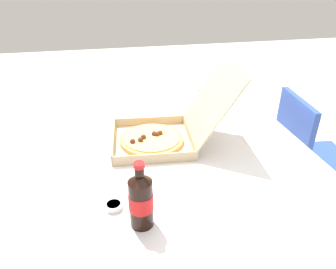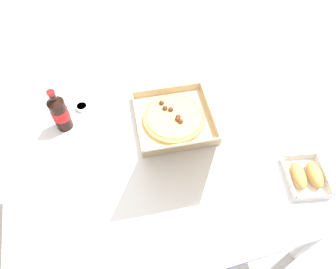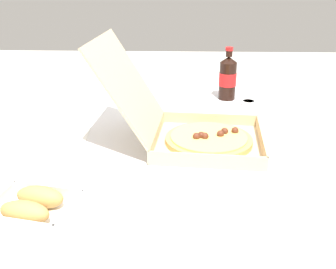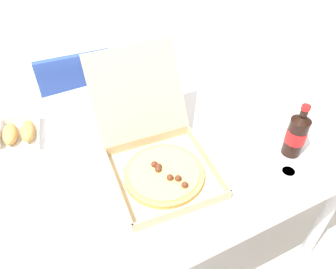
{
  "view_description": "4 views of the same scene",
  "coord_description": "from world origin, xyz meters",
  "views": [
    {
      "loc": [
        1.13,
        -0.34,
        1.43
      ],
      "look_at": [
        -0.06,
        -0.1,
        0.76
      ],
      "focal_mm": 33.34,
      "sensor_mm": 36.0,
      "label": 1
    },
    {
      "loc": [
        0.2,
        0.66,
        1.83
      ],
      "look_at": [
        -0.01,
        -0.08,
        0.76
      ],
      "focal_mm": 32.56,
      "sensor_mm": 36.0,
      "label": 2
    },
    {
      "loc": [
        -1.26,
        -0.08,
        1.27
      ],
      "look_at": [
        -0.03,
        -0.04,
        0.74
      ],
      "focal_mm": 43.21,
      "sensor_mm": 36.0,
      "label": 3
    },
    {
      "loc": [
        -0.4,
        -0.87,
        1.67
      ],
      "look_at": [
        0.02,
        -0.04,
        0.79
      ],
      "focal_mm": 36.6,
      "sensor_mm": 36.0,
      "label": 4
    }
  ],
  "objects": [
    {
      "name": "pizza_box_open",
      "position": [
        -0.06,
        -0.12,
        0.77
      ],
      "size": [
        0.39,
        0.55,
        0.34
      ],
      "color": "tan",
      "rests_on": "dining_table"
    },
    {
      "name": "bread_side_box",
      "position": [
        -0.48,
        0.26,
        0.75
      ],
      "size": [
        0.19,
        0.22,
        0.06
      ],
      "color": "white",
      "rests_on": "dining_table"
    },
    {
      "name": "paper_menu",
      "position": [
        -0.04,
        0.31,
        0.73
      ],
      "size": [
        0.22,
        0.16,
        0.0
      ],
      "primitive_type": "cube",
      "rotation": [
        0.0,
        0.0,
        0.07
      ],
      "color": "white",
      "rests_on": "dining_table"
    },
    {
      "name": "cola_bottle",
      "position": [
        0.42,
        -0.28,
        0.82
      ],
      "size": [
        0.07,
        0.07,
        0.22
      ],
      "color": "black",
      "rests_on": "dining_table"
    },
    {
      "name": "chair",
      "position": [
        -0.15,
        0.73,
        0.48
      ],
      "size": [
        0.44,
        0.44,
        0.83
      ],
      "color": "#2D4CAD",
      "rests_on": "ground_plane"
    },
    {
      "name": "dipping_sauce_cup",
      "position": [
        0.34,
        -0.36,
        0.74
      ],
      "size": [
        0.06,
        0.06,
        0.02
      ],
      "color": "white",
      "rests_on": "dining_table"
    },
    {
      "name": "dining_table",
      "position": [
        0.0,
        0.0,
        0.66
      ],
      "size": [
        1.37,
        0.98,
        0.73
      ],
      "color": "white",
      "rests_on": "ground_plane"
    },
    {
      "name": "ground_plane",
      "position": [
        0.0,
        0.0,
        0.0
      ],
      "size": [
        10.0,
        10.0,
        0.0
      ],
      "primitive_type": "plane",
      "color": "beige"
    }
  ]
}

